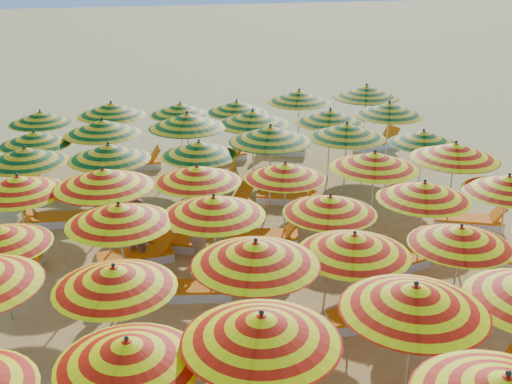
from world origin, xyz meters
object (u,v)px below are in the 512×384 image
at_px(umbrella_27, 285,171).
at_px(lounger_19, 174,242).
at_px(umbrella_33, 270,134).
at_px(umbrella_41, 389,109).
at_px(lounger_28, 222,156).
at_px(umbrella_19, 119,214).
at_px(umbrella_22, 424,191).
at_px(umbrella_7, 128,352).
at_px(umbrella_14, 256,253).
at_px(umbrella_9, 415,298).
at_px(lounger_18, 138,256).
at_px(lounger_26, 209,181).
at_px(lounger_20, 265,237).
at_px(umbrella_42, 41,117).
at_px(umbrella_30, 25,155).
at_px(umbrella_26, 197,174).
at_px(umbrella_20, 214,206).
at_px(umbrella_37, 102,127).
at_px(lounger_11, 374,318).
at_px(umbrella_24, 18,185).
at_px(umbrella_38, 187,121).
at_px(umbrella_36, 35,138).
at_px(umbrella_21, 330,205).
at_px(lounger_14, 193,290).
at_px(umbrella_39, 253,117).
at_px(lounger_21, 470,221).
at_px(umbrella_16, 460,236).
at_px(umbrella_44, 180,109).
at_px(lounger_10, 158,367).
at_px(umbrella_31, 109,152).
at_px(umbrella_8, 261,328).
at_px(umbrella_43, 111,109).
at_px(lounger_23, 223,207).
at_px(beachgoer_a, 198,231).
at_px(umbrella_15, 354,244).
at_px(lounger_27, 135,164).
at_px(umbrella_32, 199,149).
at_px(umbrella_23, 508,184).
at_px(umbrella_29, 455,151).
at_px(lounger_15, 391,265).
at_px(lounger_29, 280,149).
at_px(umbrella_47, 366,92).
at_px(umbrella_13, 114,277).
at_px(lounger_24, 289,197).
at_px(lounger_12, 483,313).
at_px(umbrella_35, 423,137).
at_px(umbrella_46, 299,96).
at_px(umbrella_28, 375,160).
at_px(lounger_22, 55,219).

distance_m(umbrella_27, lounger_19, 3.16).
xyz_separation_m(umbrella_33, lounger_19, (-2.84, -1.99, -1.94)).
height_order(umbrella_41, lounger_28, umbrella_41).
height_order(umbrella_19, umbrella_22, umbrella_19).
height_order(umbrella_7, umbrella_14, umbrella_14).
relative_size(umbrella_9, lounger_18, 1.38).
bearing_deg(lounger_26, lounger_20, -68.83).
height_order(umbrella_14, umbrella_42, umbrella_14).
distance_m(umbrella_19, umbrella_30, 4.77).
distance_m(umbrella_26, umbrella_27, 2.10).
xyz_separation_m(umbrella_20, umbrella_37, (-2.19, 6.16, 0.06)).
height_order(lounger_11, lounger_26, same).
height_order(umbrella_24, umbrella_38, umbrella_38).
bearing_deg(umbrella_36, umbrella_9, -58.79).
bearing_deg(umbrella_19, umbrella_21, -1.81).
distance_m(umbrella_27, lounger_14, 3.74).
xyz_separation_m(umbrella_36, umbrella_39, (6.16, 0.02, 0.22)).
bearing_deg(lounger_28, lounger_21, -60.62).
bearing_deg(umbrella_16, umbrella_36, 135.63).
bearing_deg(umbrella_44, lounger_10, -98.55).
height_order(umbrella_7, umbrella_44, umbrella_7).
relative_size(umbrella_31, lounger_20, 1.39).
xyz_separation_m(umbrella_8, umbrella_43, (-1.84, 12.80, -0.08)).
xyz_separation_m(umbrella_31, umbrella_41, (8.52, 2.28, 0.06)).
bearing_deg(lounger_23, umbrella_27, -76.29).
bearing_deg(umbrella_27, beachgoer_a, -165.70).
bearing_deg(umbrella_15, umbrella_27, 91.91).
height_order(umbrella_9, lounger_27, umbrella_9).
bearing_deg(umbrella_32, umbrella_23, -31.74).
xyz_separation_m(umbrella_9, lounger_14, (-2.79, 4.20, -1.92)).
xyz_separation_m(umbrella_44, lounger_27, (-1.55, -0.16, -1.70)).
distance_m(umbrella_29, lounger_20, 5.16).
relative_size(umbrella_36, lounger_21, 1.34).
relative_size(umbrella_9, lounger_15, 1.35).
bearing_deg(lounger_21, umbrella_26, -159.81).
height_order(umbrella_9, lounger_29, umbrella_9).
relative_size(umbrella_42, umbrella_47, 0.84).
distance_m(umbrella_13, lounger_10, 1.84).
height_order(lounger_14, beachgoer_a, beachgoer_a).
relative_size(lounger_24, lounger_27, 1.04).
bearing_deg(lounger_29, lounger_10, 89.02).
height_order(lounger_12, lounger_26, same).
bearing_deg(lounger_28, lounger_29, -1.18).
xyz_separation_m(umbrella_39, lounger_20, (-0.59, -4.11, -1.89)).
distance_m(umbrella_31, lounger_15, 7.44).
bearing_deg(umbrella_8, umbrella_47, 62.90).
bearing_deg(umbrella_35, lounger_14, -150.02).
bearing_deg(lounger_23, umbrella_46, 35.72).
bearing_deg(umbrella_7, lounger_18, 87.11).
xyz_separation_m(umbrella_28, lounger_22, (-7.74, 2.39, -1.84)).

